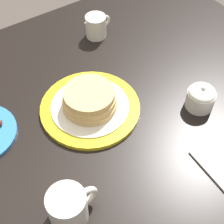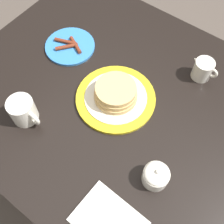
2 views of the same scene
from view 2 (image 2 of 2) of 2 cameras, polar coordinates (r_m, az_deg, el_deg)
The scene contains 8 objects.
ground_plane at distance 1.65m, azimuth 1.98°, elevation -12.34°, with size 8.00×8.00×0.00m, color #51473F.
dining_table at distance 1.06m, azimuth 3.01°, elevation -2.14°, with size 1.22×0.92×0.76m.
pancake_plate at distance 0.94m, azimuth 0.76°, elevation 3.42°, with size 0.27×0.27×0.07m.
side_plate_bacon at distance 1.11m, azimuth -8.55°, elevation 13.13°, with size 0.19×0.19×0.02m.
coffee_mug at distance 0.93m, azimuth -17.57°, elevation 0.24°, with size 0.11×0.08×0.09m.
creamer_pitcher at distance 1.03m, azimuth 17.95°, elevation 8.30°, with size 0.10×0.07×0.08m.
sugar_bowl at distance 0.82m, azimuth 8.91°, elevation -12.62°, with size 0.08×0.08×0.08m.
napkin at distance 0.81m, azimuth -0.68°, elevation -21.34°, with size 0.19×0.14×0.01m.
Camera 2 is at (0.25, -0.42, 1.57)m, focal length 45.00 mm.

